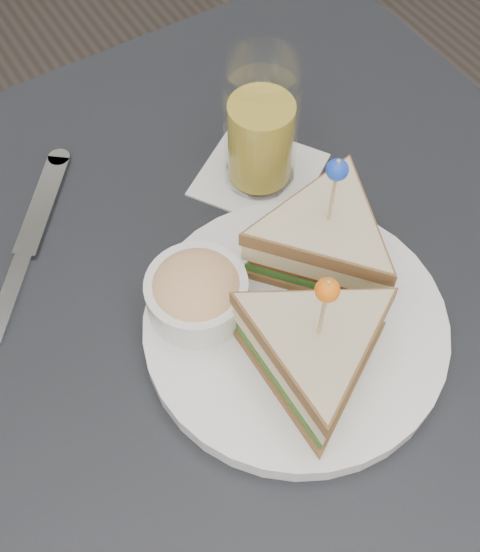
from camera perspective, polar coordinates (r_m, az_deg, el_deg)
name	(u,v)px	position (r m, az deg, el deg)	size (l,w,h in m)	color
ground_plane	(238,517)	(1.34, -0.15, -19.26)	(3.50, 3.50, 0.00)	#3F3833
table	(237,354)	(0.71, -0.26, -6.48)	(0.80, 0.80, 0.75)	black
plate_meal	(302,301)	(0.60, 5.14, -2.10)	(0.30, 0.29, 0.16)	white
cutlery_knife	(27,247)	(0.71, -17.15, 2.31)	(0.16, 0.19, 0.01)	silver
drink_set	(261,131)	(0.69, 1.72, 11.87)	(0.16, 0.16, 0.15)	white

